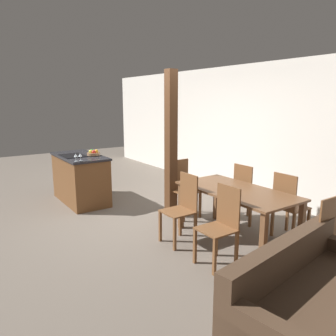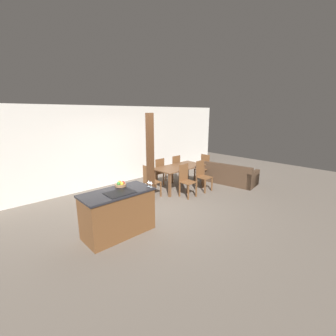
{
  "view_description": "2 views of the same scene",
  "coord_description": "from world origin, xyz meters",
  "px_view_note": "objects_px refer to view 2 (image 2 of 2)",
  "views": [
    {
      "loc": [
        4.69,
        -2.61,
        1.99
      ],
      "look_at": [
        0.6,
        0.2,
        0.95
      ],
      "focal_mm": 35.0,
      "sensor_mm": 36.0,
      "label": 1
    },
    {
      "loc": [
        -3.61,
        -4.32,
        2.48
      ],
      "look_at": [
        0.6,
        0.2,
        0.95
      ],
      "focal_mm": 24.0,
      "sensor_mm": 36.0,
      "label": 2
    }
  ],
  "objects_px": {
    "kitchen_island": "(118,213)",
    "dining_table": "(180,169)",
    "dining_chair_near_left": "(186,180)",
    "dining_chair_far_right": "(174,168)",
    "timber_post": "(150,158)",
    "dining_chair_far_left": "(158,172)",
    "wine_glass_middle": "(149,182)",
    "dining_chair_near_right": "(203,175)",
    "wine_glass_near": "(151,183)",
    "couch": "(229,176)",
    "dining_chair_head_end": "(150,181)",
    "fruit_bowl": "(121,184)",
    "dining_chair_foot_end": "(203,167)"
  },
  "relations": [
    {
      "from": "kitchen_island",
      "to": "dining_table",
      "type": "distance_m",
      "value": 3.26
    },
    {
      "from": "kitchen_island",
      "to": "fruit_bowl",
      "type": "bearing_deg",
      "value": 43.85
    },
    {
      "from": "wine_glass_near",
      "to": "dining_chair_far_left",
      "type": "relative_size",
      "value": 0.14
    },
    {
      "from": "fruit_bowl",
      "to": "timber_post",
      "type": "distance_m",
      "value": 1.68
    },
    {
      "from": "kitchen_island",
      "to": "dining_chair_near_left",
      "type": "bearing_deg",
      "value": 11.12
    },
    {
      "from": "dining_chair_near_left",
      "to": "dining_chair_far_right",
      "type": "relative_size",
      "value": 1.0
    },
    {
      "from": "dining_chair_near_left",
      "to": "dining_chair_head_end",
      "type": "relative_size",
      "value": 1.0
    },
    {
      "from": "wine_glass_middle",
      "to": "dining_chair_near_right",
      "type": "relative_size",
      "value": 0.14
    },
    {
      "from": "dining_chair_near_right",
      "to": "dining_chair_far_left",
      "type": "height_order",
      "value": "same"
    },
    {
      "from": "dining_chair_near_left",
      "to": "dining_chair_head_end",
      "type": "bearing_deg",
      "value": 142.39
    },
    {
      "from": "couch",
      "to": "dining_table",
      "type": "bearing_deg",
      "value": 56.64
    },
    {
      "from": "dining_chair_foot_end",
      "to": "timber_post",
      "type": "distance_m",
      "value": 2.71
    },
    {
      "from": "wine_glass_near",
      "to": "dining_chair_head_end",
      "type": "distance_m",
      "value": 1.93
    },
    {
      "from": "fruit_bowl",
      "to": "dining_chair_near_left",
      "type": "distance_m",
      "value": 2.49
    },
    {
      "from": "timber_post",
      "to": "dining_chair_near_right",
      "type": "bearing_deg",
      "value": -15.53
    },
    {
      "from": "wine_glass_middle",
      "to": "kitchen_island",
      "type": "bearing_deg",
      "value": 162.33
    },
    {
      "from": "dining_chair_head_end",
      "to": "couch",
      "type": "bearing_deg",
      "value": -105.11
    },
    {
      "from": "dining_chair_far_right",
      "to": "timber_post",
      "type": "xyz_separation_m",
      "value": [
        -1.75,
        -0.83,
        0.73
      ]
    },
    {
      "from": "dining_table",
      "to": "dining_chair_far_right",
      "type": "relative_size",
      "value": 1.78
    },
    {
      "from": "dining_chair_far_right",
      "to": "dining_chair_far_left",
      "type": "bearing_deg",
      "value": 0.0
    },
    {
      "from": "kitchen_island",
      "to": "timber_post",
      "type": "bearing_deg",
      "value": 31.12
    },
    {
      "from": "kitchen_island",
      "to": "dining_chair_head_end",
      "type": "xyz_separation_m",
      "value": [
        1.79,
        1.18,
        0.04
      ]
    },
    {
      "from": "dining_table",
      "to": "timber_post",
      "type": "relative_size",
      "value": 0.7
    },
    {
      "from": "fruit_bowl",
      "to": "couch",
      "type": "height_order",
      "value": "fruit_bowl"
    },
    {
      "from": "dining_chair_foot_end",
      "to": "kitchen_island",
      "type": "bearing_deg",
      "value": -74.6
    },
    {
      "from": "kitchen_island",
      "to": "fruit_bowl",
      "type": "distance_m",
      "value": 0.6
    },
    {
      "from": "dining_chair_foot_end",
      "to": "couch",
      "type": "bearing_deg",
      "value": 31.2
    },
    {
      "from": "dining_chair_far_right",
      "to": "timber_post",
      "type": "distance_m",
      "value": 2.07
    },
    {
      "from": "fruit_bowl",
      "to": "wine_glass_near",
      "type": "height_order",
      "value": "wine_glass_near"
    },
    {
      "from": "dining_table",
      "to": "dining_chair_far_left",
      "type": "bearing_deg",
      "value": 120.64
    },
    {
      "from": "fruit_bowl",
      "to": "wine_glass_near",
      "type": "relative_size",
      "value": 1.82
    },
    {
      "from": "kitchen_island",
      "to": "dining_chair_head_end",
      "type": "distance_m",
      "value": 2.14
    },
    {
      "from": "dining_chair_near_left",
      "to": "dining_chair_far_left",
      "type": "height_order",
      "value": "same"
    },
    {
      "from": "dining_chair_far_left",
      "to": "couch",
      "type": "distance_m",
      "value": 2.59
    },
    {
      "from": "wine_glass_middle",
      "to": "timber_post",
      "type": "bearing_deg",
      "value": 50.1
    },
    {
      "from": "wine_glass_near",
      "to": "dining_table",
      "type": "xyz_separation_m",
      "value": [
        2.38,
        1.47,
        -0.4
      ]
    },
    {
      "from": "dining_chair_near_right",
      "to": "dining_chair_far_left",
      "type": "xyz_separation_m",
      "value": [
        -0.78,
        1.32,
        0.0
      ]
    },
    {
      "from": "dining_chair_far_right",
      "to": "dining_chair_head_end",
      "type": "relative_size",
      "value": 1.0
    },
    {
      "from": "kitchen_island",
      "to": "dining_table",
      "type": "bearing_deg",
      "value": 21.23
    },
    {
      "from": "wine_glass_middle",
      "to": "dining_chair_near_right",
      "type": "bearing_deg",
      "value": 14.71
    },
    {
      "from": "wine_glass_middle",
      "to": "wine_glass_near",
      "type": "bearing_deg",
      "value": -90.0
    },
    {
      "from": "dining_chair_near_right",
      "to": "dining_chair_far_left",
      "type": "bearing_deg",
      "value": 120.64
    },
    {
      "from": "dining_chair_near_left",
      "to": "dining_chair_far_left",
      "type": "bearing_deg",
      "value": 90.0
    },
    {
      "from": "timber_post",
      "to": "kitchen_island",
      "type": "bearing_deg",
      "value": -148.88
    },
    {
      "from": "dining_chair_foot_end",
      "to": "fruit_bowl",
      "type": "bearing_deg",
      "value": -76.56
    },
    {
      "from": "wine_glass_near",
      "to": "couch",
      "type": "relative_size",
      "value": 0.07
    },
    {
      "from": "kitchen_island",
      "to": "wine_glass_near",
      "type": "distance_m",
      "value": 0.92
    },
    {
      "from": "wine_glass_near",
      "to": "dining_chair_near_left",
      "type": "bearing_deg",
      "value": 22.1
    },
    {
      "from": "kitchen_island",
      "to": "dining_chair_foot_end",
      "type": "height_order",
      "value": "dining_chair_foot_end"
    },
    {
      "from": "fruit_bowl",
      "to": "wine_glass_middle",
      "type": "distance_m",
      "value": 0.61
    }
  ]
}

